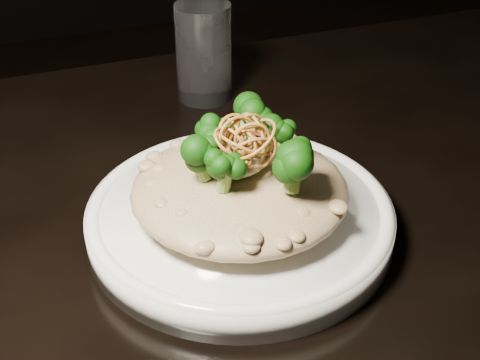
# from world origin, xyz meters

# --- Properties ---
(table) EXTENTS (1.10, 0.80, 0.75)m
(table) POSITION_xyz_m (0.00, 0.00, 0.67)
(table) COLOR black
(table) RESTS_ON ground
(plate) EXTENTS (0.26, 0.26, 0.03)m
(plate) POSITION_xyz_m (-0.02, -0.01, 0.76)
(plate) COLOR white
(plate) RESTS_ON table
(risotto) EXTENTS (0.18, 0.18, 0.04)m
(risotto) POSITION_xyz_m (-0.02, -0.01, 0.80)
(risotto) COLOR brown
(risotto) RESTS_ON plate
(broccoli) EXTENTS (0.11, 0.11, 0.04)m
(broccoli) POSITION_xyz_m (-0.01, -0.01, 0.84)
(broccoli) COLOR black
(broccoli) RESTS_ON risotto
(cheese) EXTENTS (0.05, 0.05, 0.01)m
(cheese) POSITION_xyz_m (-0.02, -0.00, 0.82)
(cheese) COLOR silver
(cheese) RESTS_ON risotto
(shallots) EXTENTS (0.05, 0.05, 0.03)m
(shallots) POSITION_xyz_m (-0.02, -0.01, 0.85)
(shallots) COLOR brown
(shallots) RESTS_ON cheese
(drinking_glass) EXTENTS (0.08, 0.08, 0.11)m
(drinking_glass) POSITION_xyz_m (0.04, 0.26, 0.81)
(drinking_glass) COLOR silver
(drinking_glass) RESTS_ON table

